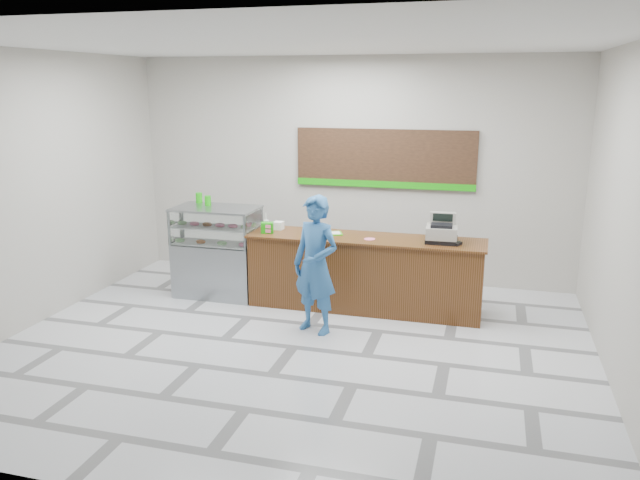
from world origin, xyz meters
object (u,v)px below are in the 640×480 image
(display_case, at_px, (217,251))
(serving_tray, at_px, (331,233))
(sales_counter, at_px, (365,273))
(cash_register, at_px, (442,231))
(customer, at_px, (316,265))

(display_case, relative_size, serving_tray, 3.49)
(sales_counter, distance_m, serving_tray, 0.73)
(display_case, distance_m, serving_tray, 1.75)
(display_case, xyz_separation_m, serving_tray, (1.72, 0.05, 0.36))
(cash_register, height_order, serving_tray, cash_register)
(customer, bearing_deg, serving_tray, 115.21)
(customer, bearing_deg, display_case, 172.60)
(cash_register, bearing_deg, sales_counter, 178.28)
(sales_counter, bearing_deg, display_case, -180.00)
(display_case, bearing_deg, cash_register, 0.33)
(display_case, bearing_deg, serving_tray, 1.72)
(sales_counter, distance_m, cash_register, 1.22)
(customer, bearing_deg, sales_counter, 87.23)
(customer, bearing_deg, cash_register, 55.40)
(display_case, bearing_deg, customer, -28.56)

